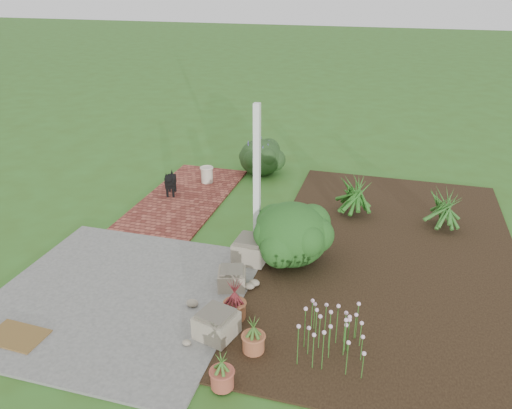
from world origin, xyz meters
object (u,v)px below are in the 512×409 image
(black_dog, at_px, (170,181))
(evergreen_shrub, at_px, (292,232))
(stone_trough_near, at_px, (217,325))
(cream_ceramic_urn, at_px, (207,175))

(black_dog, bearing_deg, evergreen_shrub, -48.21)
(stone_trough_near, height_order, black_dog, black_dog)
(stone_trough_near, height_order, cream_ceramic_urn, cream_ceramic_urn)
(cream_ceramic_urn, bearing_deg, black_dog, -117.92)
(cream_ceramic_urn, xyz_separation_m, evergreen_shrub, (2.48, -2.72, 0.32))
(stone_trough_near, xyz_separation_m, evergreen_shrub, (0.51, 2.07, 0.34))
(black_dog, relative_size, evergreen_shrub, 0.50)
(stone_trough_near, distance_m, cream_ceramic_urn, 5.18)
(black_dog, height_order, cream_ceramic_urn, black_dog)
(black_dog, bearing_deg, cream_ceramic_urn, 45.89)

